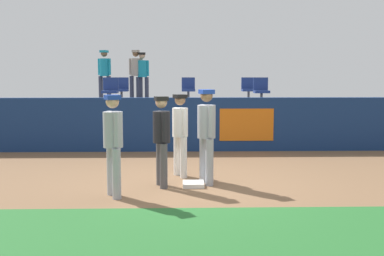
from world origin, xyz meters
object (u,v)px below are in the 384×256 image
(seat_back_right, at_px, (248,88))
(seat_front_left, at_px, (110,89))
(player_fielder_home, at_px, (180,129))
(spectator_capped, at_px, (142,73))
(first_base, at_px, (193,184))
(seat_back_left, at_px, (122,88))
(spectator_casual, at_px, (104,72))
(player_runner_visitor, at_px, (206,130))
(seat_back_center, at_px, (188,88))
(spectator_hooded, at_px, (136,71))
(player_umpire, at_px, (162,135))
(player_coach_visitor, at_px, (113,138))
(seat_front_right, at_px, (261,89))

(seat_back_right, bearing_deg, seat_front_left, -158.33)
(player_fielder_home, bearing_deg, spectator_capped, 164.38)
(first_base, bearing_deg, spectator_capped, 101.25)
(seat_back_left, relative_size, spectator_casual, 0.47)
(player_runner_visitor, height_order, seat_back_center, seat_back_center)
(player_runner_visitor, relative_size, seat_back_right, 2.17)
(seat_back_right, bearing_deg, spectator_hooded, 169.29)
(seat_back_center, height_order, seat_back_left, same)
(player_fielder_home, relative_size, spectator_casual, 0.95)
(spectator_hooded, distance_m, spectator_capped, 0.25)
(player_umpire, bearing_deg, first_base, 74.31)
(player_fielder_home, height_order, seat_back_center, seat_back_center)
(player_coach_visitor, xyz_separation_m, seat_back_right, (3.53, 8.12, 0.66))
(seat_front_left, xyz_separation_m, seat_back_center, (2.43, 1.80, -0.00))
(player_runner_visitor, distance_m, seat_back_right, 7.46)
(player_runner_visitor, height_order, seat_back_left, seat_back_left)
(seat_front_right, xyz_separation_m, spectator_casual, (-5.23, 2.45, 0.57))
(seat_front_right, height_order, spectator_casual, spectator_casual)
(seat_back_left, relative_size, spectator_capped, 0.49)
(player_coach_visitor, height_order, seat_back_left, seat_back_left)
(player_coach_visitor, xyz_separation_m, player_umpire, (0.80, 0.72, -0.03))
(player_runner_visitor, height_order, seat_back_right, seat_back_right)
(player_coach_visitor, bearing_deg, player_fielder_home, 119.08)
(player_fielder_home, distance_m, seat_back_left, 6.86)
(player_runner_visitor, relative_size, spectator_capped, 1.06)
(player_umpire, relative_size, seat_back_right, 2.03)
(player_fielder_home, xyz_separation_m, player_umpire, (-0.35, -0.88, 0.00))
(first_base, distance_m, spectator_casual, 8.86)
(seat_back_center, relative_size, seat_back_left, 1.00)
(spectator_hooded, bearing_deg, seat_back_center, 164.27)
(player_umpire, bearing_deg, spectator_hooded, 173.04)
(first_base, height_order, spectator_casual, spectator_casual)
(seat_front_right, bearing_deg, spectator_capped, 147.16)
(seat_back_right, bearing_deg, seat_back_left, -180.00)
(player_runner_visitor, xyz_separation_m, seat_back_right, (1.88, 7.19, 0.62))
(player_umpire, distance_m, seat_front_left, 5.92)
(seat_back_center, distance_m, seat_back_left, 2.31)
(player_fielder_home, xyz_separation_m, seat_front_left, (-2.15, 4.71, 0.70))
(player_coach_visitor, relative_size, seat_back_center, 2.09)
(spectator_capped, bearing_deg, seat_front_right, 140.60)
(player_umpire, distance_m, seat_back_right, 7.92)
(player_runner_visitor, bearing_deg, spectator_hooded, 176.77)
(first_base, xyz_separation_m, spectator_capped, (-1.61, 8.10, 2.17))
(spectator_capped, bearing_deg, player_umpire, 90.58)
(player_coach_visitor, bearing_deg, seat_front_right, 124.53)
(player_umpire, distance_m, spectator_casual, 8.49)
(player_fielder_home, distance_m, spectator_capped, 7.44)
(player_umpire, xyz_separation_m, seat_back_center, (0.64, 7.40, 0.70))
(player_coach_visitor, xyz_separation_m, seat_front_left, (-1.00, 6.32, 0.66))
(spectator_casual, bearing_deg, spectator_capped, -159.84)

